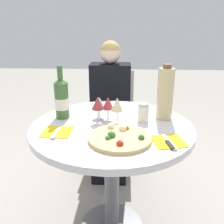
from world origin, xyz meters
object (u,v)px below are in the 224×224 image
Objects in this scene: dining_table at (112,146)px; tall_carafe at (165,94)px; chair_behind_diner at (111,121)px; pizza_large at (120,137)px; wine_bottle at (62,99)px; seated_diner at (110,118)px.

tall_carafe is (0.31, 0.12, 0.29)m from dining_table.
chair_behind_diner is 2.79× the size of pizza_large.
chair_behind_diner is 0.93m from tall_carafe.
chair_behind_diner reaches higher than pizza_large.
wine_bottle is at bearing 140.60° from pizza_large.
wine_bottle is (-0.25, -0.59, 0.35)m from seated_diner.
tall_carafe is at bearing 1.50° from wine_bottle.
pizza_large is 1.00× the size of wine_bottle.
pizza_large is 0.96× the size of tall_carafe.
chair_behind_diner is 2.68× the size of tall_carafe.
tall_carafe is (0.26, 0.31, 0.14)m from pizza_large.
dining_table is 0.70m from seated_diner.
seated_diner reaches higher than chair_behind_diner.
tall_carafe is at bearing 49.76° from pizza_large.
chair_behind_diner is at bearing 116.60° from tall_carafe.
tall_carafe is (0.36, -0.58, 0.38)m from seated_diner.
seated_diner is 3.51× the size of tall_carafe.
wine_bottle reaches higher than chair_behind_diner.
pizza_large is (0.10, -0.89, 0.24)m from seated_diner.
wine_bottle is at bearing -178.50° from tall_carafe.
seated_diner is 3.66× the size of pizza_large.
pizza_large is at bearing -130.24° from tall_carafe.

